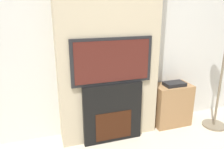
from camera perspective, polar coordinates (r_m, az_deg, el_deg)
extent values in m
cube|color=silver|center=(2.83, -2.17, 10.94)|extent=(6.00, 0.06, 2.70)
cube|color=#BCAD8E|center=(2.66, -1.05, 10.54)|extent=(1.26, 0.31, 2.70)
cube|color=black|center=(2.80, 0.00, -9.79)|extent=(0.75, 0.14, 0.77)
cube|color=#33160A|center=(2.81, 0.48, -13.25)|extent=(0.47, 0.01, 0.37)
cube|color=black|center=(2.57, 0.00, 3.56)|extent=(0.99, 0.06, 0.56)
cube|color=#471914|center=(2.54, 0.23, 3.39)|extent=(0.91, 0.01, 0.49)
cylinder|color=#726651|center=(3.59, 25.04, -11.85)|extent=(0.32, 0.32, 0.03)
cylinder|color=#726651|center=(3.29, 26.91, 1.40)|extent=(0.03, 0.03, 1.69)
cube|color=#997047|center=(3.32, 15.19, -7.55)|extent=(0.53, 0.33, 0.61)
cube|color=black|center=(3.17, 15.97, -2.38)|extent=(0.29, 0.18, 0.05)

